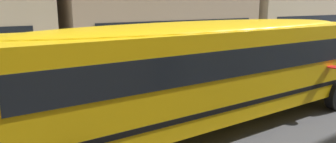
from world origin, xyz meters
TOP-DOWN VIEW (x-y plane):
  - ground_plane at (0.00, 0.00)m, footprint 400.00×400.00m
  - sidewalk_far at (0.00, 7.05)m, footprint 120.00×3.00m
  - lane_centreline at (0.00, 0.00)m, footprint 110.00×0.16m
  - school_bus at (-1.16, -1.74)m, footprint 13.74×3.44m
  - parked_car_white_by_lamppost at (14.58, 4.24)m, footprint 3.98×2.03m

SIDE VIEW (x-z plane):
  - ground_plane at x=0.00m, z-range 0.00..0.00m
  - lane_centreline at x=0.00m, z-range 0.00..0.01m
  - sidewalk_far at x=0.00m, z-range 0.00..0.01m
  - parked_car_white_by_lamppost at x=14.58m, z-range 0.02..1.66m
  - school_bus at x=-1.16m, z-range 0.29..3.35m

